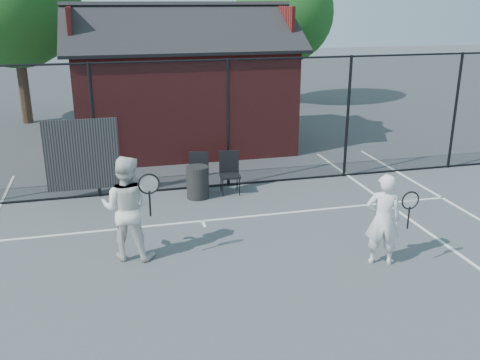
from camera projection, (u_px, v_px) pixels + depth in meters
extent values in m
plane|color=#4C5257|center=(238.00, 298.00, 8.02)|extent=(80.00, 80.00, 0.00)
cube|color=white|center=(202.00, 221.00, 10.77)|extent=(11.00, 0.06, 0.01)
cube|color=white|center=(204.00, 224.00, 10.63)|extent=(0.06, 0.30, 0.01)
cylinder|color=black|center=(94.00, 132.00, 11.66)|extent=(0.07, 0.07, 3.00)
cylinder|color=black|center=(228.00, 124.00, 12.36)|extent=(0.07, 0.07, 3.00)
cylinder|color=black|center=(348.00, 118.00, 13.05)|extent=(0.07, 0.07, 3.00)
cylinder|color=black|center=(455.00, 112.00, 13.74)|extent=(0.07, 0.07, 3.00)
cylinder|color=black|center=(183.00, 61.00, 11.65)|extent=(22.00, 0.04, 0.04)
cylinder|color=black|center=(187.00, 188.00, 12.60)|extent=(22.00, 0.04, 0.04)
cube|color=black|center=(185.00, 127.00, 12.13)|extent=(22.00, 3.00, 0.01)
cube|color=black|center=(82.00, 155.00, 11.74)|extent=(1.60, 0.04, 1.60)
cube|color=maroon|center=(182.00, 96.00, 15.92)|extent=(6.00, 4.00, 3.00)
cube|color=black|center=(184.00, 27.00, 14.34)|extent=(6.50, 2.36, 1.32)
cube|color=black|center=(175.00, 24.00, 16.18)|extent=(6.50, 2.36, 1.32)
cube|color=maroon|center=(72.00, 27.00, 14.58)|extent=(0.10, 2.80, 1.06)
cube|color=maroon|center=(278.00, 24.00, 15.94)|extent=(0.10, 2.80, 1.06)
cylinder|color=black|center=(24.00, 88.00, 18.97)|extent=(0.36, 0.36, 2.52)
sphere|color=#164F1A|center=(13.00, 1.00, 18.03)|extent=(4.48, 4.48, 4.48)
cylinder|color=black|center=(283.00, 78.00, 22.24)|extent=(0.36, 0.36, 2.23)
sphere|color=#164F1A|center=(284.00, 13.00, 21.41)|extent=(3.97, 3.97, 3.97)
imported|color=white|center=(383.00, 220.00, 8.83)|extent=(0.67, 0.56, 1.59)
torus|color=black|center=(410.00, 200.00, 8.46)|extent=(0.31, 0.03, 0.31)
cylinder|color=black|center=(408.00, 218.00, 8.55)|extent=(0.03, 0.03, 0.38)
imported|color=white|center=(127.00, 208.00, 9.00)|extent=(1.07, 0.95, 1.82)
torus|color=black|center=(149.00, 184.00, 8.59)|extent=(0.36, 0.03, 0.36)
cylinder|color=black|center=(150.00, 204.00, 8.70)|extent=(0.03, 0.03, 0.44)
cube|color=black|center=(199.00, 175.00, 12.14)|extent=(0.55, 0.56, 0.93)
cube|color=black|center=(230.00, 174.00, 12.17)|extent=(0.50, 0.52, 0.95)
cylinder|color=#242424|center=(198.00, 182.00, 11.95)|extent=(0.59, 0.59, 0.73)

